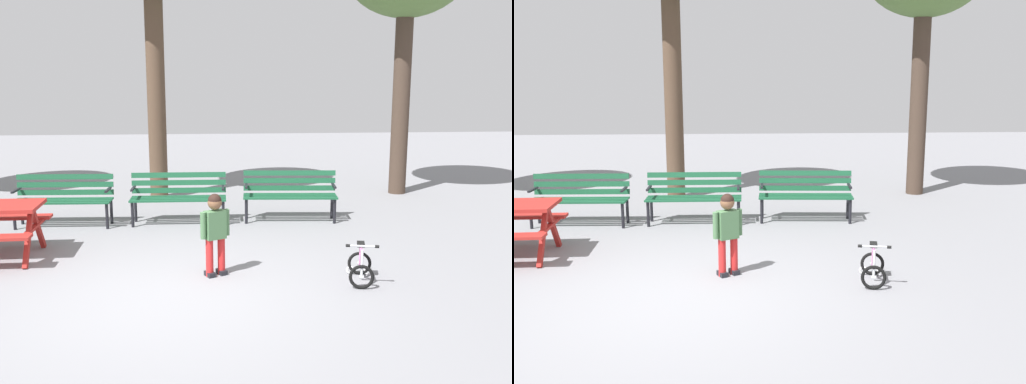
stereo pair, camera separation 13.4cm
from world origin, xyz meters
TOP-DOWN VIEW (x-y plane):
  - ground at (0.00, 0.00)m, footprint 36.00×36.00m
  - park_bench_far_left at (-1.92, 3.36)m, footprint 1.62×0.51m
  - park_bench_left at (-0.03, 3.39)m, footprint 1.61×0.49m
  - park_bench_right at (1.88, 3.45)m, footprint 1.63×0.57m
  - child_standing at (0.57, 0.67)m, footprint 0.37×0.26m
  - kids_bicycle at (2.35, 0.31)m, footprint 0.45×0.61m

SIDE VIEW (x-z plane):
  - ground at x=0.00m, z-range 0.00..0.00m
  - kids_bicycle at x=2.35m, z-range -0.07..0.47m
  - park_bench_far_left at x=-1.92m, z-range 0.08..0.94m
  - park_bench_left at x=-0.03m, z-range 0.08..0.94m
  - park_bench_right at x=1.88m, z-range 0.08..0.94m
  - child_standing at x=0.57m, z-range 0.09..1.15m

